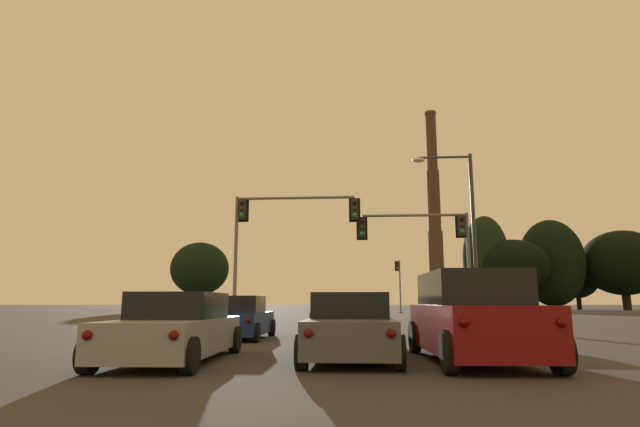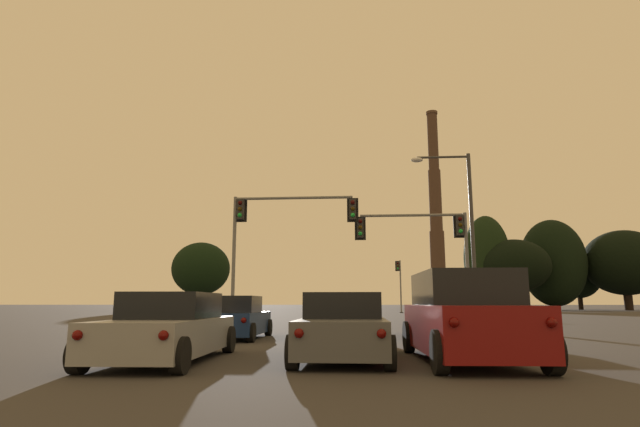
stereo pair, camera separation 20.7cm
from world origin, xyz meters
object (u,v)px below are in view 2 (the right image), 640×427
object	(u,v)px
suv_right_lane_second	(465,318)
hatchback_left_lane_front	(236,319)
hatchback_center_lane_front	(336,318)
sedan_center_lane_second	(343,328)
traffic_light_overhead_right	(428,239)
sedan_left_lane_second	(169,329)
smokestack	(436,228)
hatchback_right_lane_front	(439,318)
traffic_light_far_right	(399,278)
traffic_light_overhead_left	(275,225)
street_lamp	(463,219)

from	to	relation	value
suv_right_lane_second	hatchback_left_lane_front	xyz separation A→B (m)	(-6.42, 6.24, -0.23)
hatchback_center_lane_front	sedan_center_lane_second	bearing A→B (deg)	-84.42
traffic_light_overhead_right	sedan_left_lane_second	bearing A→B (deg)	-116.30
suv_right_lane_second	smokestack	size ratio (longest dim) A/B	0.10
suv_right_lane_second	traffic_light_overhead_right	world-z (taller)	traffic_light_overhead_right
hatchback_center_lane_front	hatchback_right_lane_front	world-z (taller)	same
smokestack	hatchback_left_lane_front	bearing A→B (deg)	-102.46
hatchback_right_lane_front	traffic_light_far_right	world-z (taller)	traffic_light_far_right
traffic_light_overhead_left	traffic_light_far_right	world-z (taller)	traffic_light_overhead_left
sedan_center_lane_second	hatchback_left_lane_front	world-z (taller)	hatchback_left_lane_front
smokestack	hatchback_center_lane_front	bearing A→B (deg)	-100.90
hatchback_left_lane_front	street_lamp	size ratio (longest dim) A/B	0.46
sedan_left_lane_second	street_lamp	xyz separation A→B (m)	(9.42, 15.26, 4.77)
street_lamp	hatchback_right_lane_front	bearing A→B (deg)	-108.96
suv_right_lane_second	traffic_light_overhead_right	xyz separation A→B (m)	(1.43, 15.13, 3.58)
sedan_left_lane_second	hatchback_center_lane_front	bearing A→B (deg)	65.88
sedan_left_lane_second	hatchback_left_lane_front	size ratio (longest dim) A/B	1.15
suv_right_lane_second	hatchback_left_lane_front	size ratio (longest dim) A/B	1.20
sedan_left_lane_second	suv_right_lane_second	xyz separation A→B (m)	(6.24, 0.39, 0.23)
smokestack	hatchback_right_lane_front	bearing A→B (deg)	-99.02
sedan_center_lane_second	sedan_left_lane_second	bearing A→B (deg)	-168.30
hatchback_left_lane_front	traffic_light_far_right	distance (m)	45.76
traffic_light_overhead_right	hatchback_left_lane_front	bearing A→B (deg)	-131.45
hatchback_right_lane_front	sedan_left_lane_second	size ratio (longest dim) A/B	0.86
hatchback_center_lane_front	hatchback_right_lane_front	xyz separation A→B (m)	(3.67, -0.06, 0.00)
hatchback_left_lane_front	street_lamp	xyz separation A→B (m)	(9.61, 8.63, 4.78)
hatchback_left_lane_front	street_lamp	world-z (taller)	street_lamp
traffic_light_far_right	hatchback_center_lane_front	bearing A→B (deg)	-97.71
street_lamp	hatchback_center_lane_front	bearing A→B (deg)	-130.14
traffic_light_overhead_left	suv_right_lane_second	bearing A→B (deg)	-65.34
hatchback_center_lane_front	sedan_left_lane_second	distance (m)	8.49
traffic_light_overhead_right	street_lamp	xyz separation A→B (m)	(1.76, -0.25, 0.96)
hatchback_center_lane_front	hatchback_left_lane_front	bearing A→B (deg)	-158.07
traffic_light_overhead_left	sedan_center_lane_second	bearing A→B (deg)	-74.18
suv_right_lane_second	smokestack	world-z (taller)	smokestack
sedan_left_lane_second	traffic_light_overhead_right	world-z (taller)	traffic_light_overhead_right
sedan_center_lane_second	street_lamp	distance (m)	16.30
traffic_light_overhead_right	street_lamp	bearing A→B (deg)	-8.25
hatchback_center_lane_front	traffic_light_overhead_right	xyz separation A→B (m)	(4.48, 7.65, 3.82)
hatchback_right_lane_front	traffic_light_overhead_left	bearing A→B (deg)	136.92
suv_right_lane_second	street_lamp	bearing A→B (deg)	75.79
hatchback_center_lane_front	sedan_center_lane_second	size ratio (longest dim) A/B	0.88
sedan_left_lane_second	smokestack	bearing A→B (deg)	76.26
hatchback_right_lane_front	hatchback_center_lane_front	bearing A→B (deg)	178.99
traffic_light_overhead_right	smokestack	bearing A→B (deg)	80.75
hatchback_left_lane_front	traffic_light_overhead_right	world-z (taller)	traffic_light_overhead_right
hatchback_right_lane_front	traffic_light_overhead_right	size ratio (longest dim) A/B	0.69
traffic_light_overhead_right	smokestack	xyz separation A→B (m)	(16.49, 101.27, 15.57)
hatchback_left_lane_front	traffic_light_overhead_right	bearing A→B (deg)	47.82
suv_right_lane_second	traffic_light_overhead_left	bearing A→B (deg)	112.55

